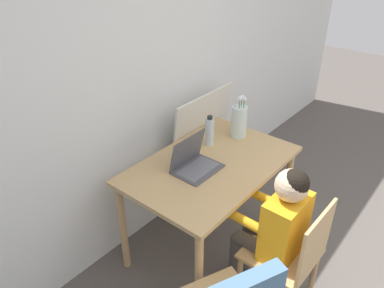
% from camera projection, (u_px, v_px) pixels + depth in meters
% --- Properties ---
extents(wall_back, '(6.40, 0.05, 2.50)m').
position_uv_depth(wall_back, '(148.00, 75.00, 2.58)').
color(wall_back, white).
rests_on(wall_back, ground_plane).
extents(dining_table, '(1.19, 0.76, 0.75)m').
position_uv_depth(dining_table, '(211.00, 174.00, 2.58)').
color(dining_table, tan).
rests_on(dining_table, ground_plane).
extents(chair_occupied, '(0.41, 0.41, 0.83)m').
position_uv_depth(chair_occupied, '(290.00, 257.00, 2.23)').
color(chair_occupied, tan).
rests_on(chair_occupied, ground_plane).
extents(person_seated, '(0.32, 0.43, 1.03)m').
position_uv_depth(person_seated, '(278.00, 221.00, 2.19)').
color(person_seated, orange).
rests_on(person_seated, ground_plane).
extents(laptop, '(0.31, 0.23, 0.23)m').
position_uv_depth(laptop, '(194.00, 161.00, 2.45)').
color(laptop, '#4C4C51').
rests_on(laptop, dining_table).
extents(flower_vase, '(0.12, 0.12, 0.33)m').
position_uv_depth(flower_vase, '(239.00, 120.00, 2.80)').
color(flower_vase, silver).
rests_on(flower_vase, dining_table).
extents(water_bottle, '(0.06, 0.06, 0.23)m').
position_uv_depth(water_bottle, '(210.00, 131.00, 2.70)').
color(water_bottle, silver).
rests_on(water_bottle, dining_table).
extents(cardboard_panel, '(0.69, 0.16, 1.03)m').
position_uv_depth(cardboard_panel, '(199.00, 149.00, 3.16)').
color(cardboard_panel, silver).
rests_on(cardboard_panel, ground_plane).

